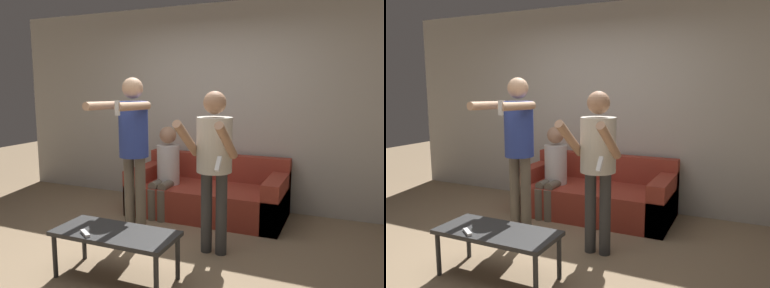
{
  "view_description": "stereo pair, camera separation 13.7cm",
  "coord_description": "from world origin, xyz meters",
  "views": [
    {
      "loc": [
        1.68,
        -2.81,
        1.6
      ],
      "look_at": [
        0.08,
        0.98,
        0.98
      ],
      "focal_mm": 35.0,
      "sensor_mm": 36.0,
      "label": 1
    },
    {
      "loc": [
        1.81,
        -2.75,
        1.6
      ],
      "look_at": [
        0.08,
        0.98,
        0.98
      ],
      "focal_mm": 35.0,
      "sensor_mm": 36.0,
      "label": 2
    }
  ],
  "objects": [
    {
      "name": "ground_plane",
      "position": [
        0.0,
        0.0,
        0.0
      ],
      "size": [
        14.0,
        14.0,
        0.0
      ],
      "primitive_type": "plane",
      "color": "#937A5B"
    },
    {
      "name": "coffee_table",
      "position": [
        -0.07,
        -0.31,
        0.37
      ],
      "size": [
        1.05,
        0.46,
        0.42
      ],
      "color": "#2D2D2D",
      "rests_on": "ground_plane"
    },
    {
      "name": "remote_on_table",
      "position": [
        -0.25,
        -0.47,
        0.43
      ],
      "size": [
        0.14,
        0.11,
        0.02
      ],
      "color": "white",
      "rests_on": "coffee_table"
    },
    {
      "name": "person_standing_left",
      "position": [
        -0.36,
        0.46,
        1.07
      ],
      "size": [
        0.42,
        0.7,
        1.71
      ],
      "color": "#6B6051",
      "rests_on": "ground_plane"
    },
    {
      "name": "person_seated",
      "position": [
        -0.41,
        1.31,
        0.6
      ],
      "size": [
        0.29,
        0.52,
        1.12
      ],
      "color": "#6B6051",
      "rests_on": "ground_plane"
    },
    {
      "name": "couch",
      "position": [
        0.08,
        1.52,
        0.25
      ],
      "size": [
        1.93,
        0.9,
        0.73
      ],
      "color": "#9E3828",
      "rests_on": "ground_plane"
    },
    {
      "name": "person_standing_right",
      "position": [
        0.52,
        0.46,
        0.98
      ],
      "size": [
        0.46,
        0.65,
        1.57
      ],
      "color": "#383838",
      "rests_on": "ground_plane"
    },
    {
      "name": "wall_back",
      "position": [
        0.0,
        2.0,
        1.35
      ],
      "size": [
        6.4,
        0.06,
        2.7
      ],
      "color": "#B7B2A8",
      "rests_on": "ground_plane"
    }
  ]
}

